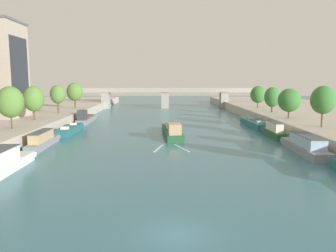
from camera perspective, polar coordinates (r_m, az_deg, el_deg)
ground_plane at (r=24.32m, az=1.53°, el=-18.01°), size 400.00×400.00×0.00m
barge_midriver at (r=64.33m, az=0.70°, el=-0.83°), size 3.91×18.04×2.95m
wake_behind_barge at (r=52.53m, az=0.34°, el=-3.77°), size 5.59×6.06×0.03m
moored_boat_left_upstream at (r=56.91m, az=-20.49°, el=-2.27°), size 2.24×12.23×2.61m
moored_boat_left_near at (r=70.19m, az=-16.27°, el=-0.58°), size 2.62×13.53×2.41m
moored_boat_left_gap_after at (r=86.41m, az=-13.72°, el=1.26°), size 2.86×15.22×3.46m
moored_boat_right_lone at (r=52.91m, az=22.26°, el=-3.02°), size 3.35×14.26×2.77m
moored_boat_right_far at (r=64.98m, az=17.44°, el=-0.79°), size 1.74×10.09×2.99m
moored_boat_right_upstream at (r=78.81m, az=14.46°, el=0.39°), size 3.24×15.10×2.45m
tree_left_end_of_row at (r=61.27m, az=-25.18°, el=3.69°), size 4.32×4.32×7.04m
tree_left_by_lamp at (r=73.56m, az=-21.86°, el=4.30°), size 4.21×4.21×6.82m
tree_left_second at (r=85.97m, az=-18.20°, el=5.12°), size 3.60×3.60×6.84m
tree_left_far at (r=99.71m, az=-15.54°, el=5.61°), size 4.55×4.55×7.28m
tree_right_past_mid at (r=63.50m, az=24.82°, el=4.02°), size 4.16×4.16×7.09m
tree_right_end_of_row at (r=75.66m, az=19.88°, el=4.12°), size 4.74×4.74×6.26m
tree_right_midway at (r=88.00m, az=17.27°, el=4.70°), size 3.92×3.92×6.29m
tree_right_by_lamp at (r=101.34m, az=15.02°, el=5.18°), size 4.36×4.36×6.30m
bridge_far at (r=125.41m, az=-0.50°, el=5.23°), size 68.00×4.40×7.47m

